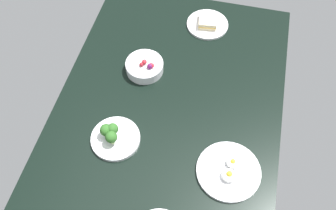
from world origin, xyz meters
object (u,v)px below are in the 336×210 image
at_px(plate_eggs, 229,171).
at_px(plate_broccoli, 114,137).
at_px(plate_sandwich, 208,23).
at_px(bowl_berries, 145,66).

xyz_separation_m(plate_eggs, plate_broccoli, (-0.03, -0.42, 0.01)).
distance_m(plate_sandwich, bowl_berries, 0.37).
bearing_deg(plate_broccoli, bowl_berries, 176.00).
bearing_deg(plate_sandwich, plate_eggs, 15.77).
bearing_deg(bowl_berries, plate_broccoli, -4.00).
height_order(plate_sandwich, bowl_berries, bowl_berries).
xyz_separation_m(plate_eggs, plate_sandwich, (-0.68, -0.19, 0.00)).
xyz_separation_m(plate_sandwich, bowl_berries, (0.31, -0.21, 0.01)).
xyz_separation_m(plate_sandwich, plate_broccoli, (0.65, -0.23, 0.01)).
relative_size(plate_eggs, bowl_berries, 1.44).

